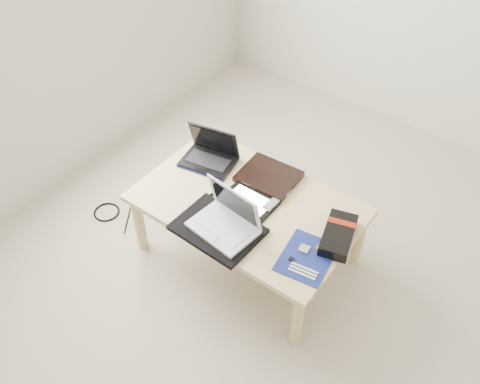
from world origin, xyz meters
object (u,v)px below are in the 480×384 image
Objects in this scene: white_laptop at (227,220)px; gpu_box at (338,235)px; coffee_table at (248,209)px; netbook at (210,155)px.

white_laptop is 0.53m from gpu_box.
white_laptop reaches higher than gpu_box.
netbook is at bearing 158.59° from coffee_table.
white_laptop is (0.02, -0.20, 0.11)m from coffee_table.
coffee_table is 3.49× the size of netbook.
gpu_box reaches higher than coffee_table.
coffee_table is 0.23m from white_laptop.
netbook is 0.51m from white_laptop.
white_laptop is at bearing -83.38° from coffee_table.
white_laptop is at bearing -150.52° from gpu_box.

